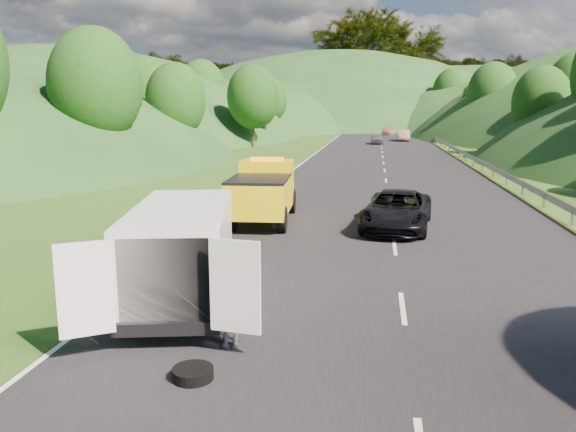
% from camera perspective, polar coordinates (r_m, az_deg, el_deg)
% --- Properties ---
extents(ground, '(320.00, 320.00, 0.00)m').
position_cam_1_polar(ground, '(15.85, 0.28, -6.33)').
color(ground, '#38661E').
rests_on(ground, ground).
extents(road_surface, '(14.00, 200.00, 0.02)m').
position_cam_1_polar(road_surface, '(55.18, 9.61, 5.92)').
color(road_surface, black).
rests_on(road_surface, ground).
extents(guardrail, '(0.06, 140.00, 1.52)m').
position_cam_1_polar(guardrail, '(68.11, 15.68, 6.59)').
color(guardrail, gray).
rests_on(guardrail, ground).
extents(tree_line_left, '(14.00, 140.00, 14.00)m').
position_cam_1_polar(tree_line_left, '(78.06, -7.06, 7.42)').
color(tree_line_left, '#245619').
rests_on(tree_line_left, ground).
extents(tree_line_right, '(14.00, 140.00, 14.00)m').
position_cam_1_polar(tree_line_right, '(77.93, 24.40, 6.53)').
color(tree_line_right, '#245619').
rests_on(tree_line_right, ground).
extents(hills_backdrop, '(201.00, 288.60, 44.00)m').
position_cam_1_polar(hills_backdrop, '(149.81, 10.56, 8.98)').
color(hills_backdrop, '#2D5B23').
rests_on(hills_backdrop, ground).
extents(tow_truck, '(2.63, 6.20, 2.61)m').
position_cam_1_polar(tow_truck, '(23.41, -2.51, 2.51)').
color(tow_truck, black).
rests_on(tow_truck, ground).
extents(white_van, '(4.27, 7.22, 2.41)m').
position_cam_1_polar(white_van, '(13.94, -10.62, -3.15)').
color(white_van, black).
rests_on(white_van, ground).
extents(woman, '(0.61, 0.71, 1.64)m').
position_cam_1_polar(woman, '(17.25, -8.42, -5.02)').
color(woman, white).
rests_on(woman, ground).
extents(child, '(0.58, 0.57, 0.94)m').
position_cam_1_polar(child, '(16.70, -7.04, -5.51)').
color(child, '#CCCA6D').
rests_on(child, ground).
extents(worker, '(1.18, 0.68, 1.83)m').
position_cam_1_polar(worker, '(11.55, -5.91, -13.19)').
color(worker, black).
rests_on(worker, ground).
extents(suitcase, '(0.39, 0.31, 0.55)m').
position_cam_1_polar(suitcase, '(17.35, -15.03, -4.25)').
color(suitcase, brown).
rests_on(suitcase, ground).
extents(spare_tire, '(0.73, 0.73, 0.20)m').
position_cam_1_polar(spare_tire, '(10.43, -9.62, -16.08)').
color(spare_tire, black).
rests_on(spare_tire, ground).
extents(passing_suv, '(3.15, 5.64, 1.49)m').
position_cam_1_polar(passing_suv, '(22.52, 10.93, -1.32)').
color(passing_suv, black).
rests_on(passing_suv, ground).
extents(dist_car_a, '(1.62, 4.02, 1.37)m').
position_cam_1_polar(dist_car_a, '(74.95, 9.02, 7.23)').
color(dist_car_a, '#4E4F53').
rests_on(dist_car_a, ground).
extents(dist_car_b, '(1.63, 4.67, 1.54)m').
position_cam_1_polar(dist_car_b, '(82.63, 11.65, 7.47)').
color(dist_car_b, '#7D5A53').
rests_on(dist_car_b, ground).
extents(dist_car_c, '(1.94, 4.77, 1.39)m').
position_cam_1_polar(dist_car_c, '(100.63, 10.07, 8.12)').
color(dist_car_c, '#A85E54').
rests_on(dist_car_c, ground).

